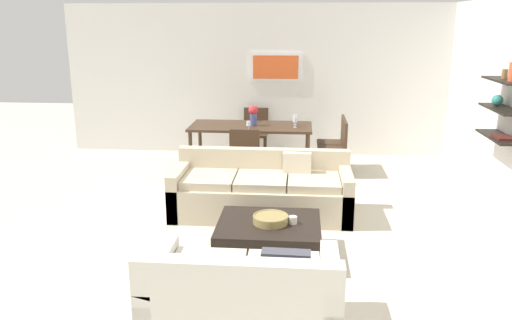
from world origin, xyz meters
TOP-DOWN VIEW (x-y plane):
  - ground_plane at (0.00, 0.00)m, footprint 18.00×18.00m
  - back_wall_unit at (0.30, 3.53)m, footprint 8.40×0.09m
  - sofa_beige at (-0.06, 0.34)m, footprint 2.24×0.90m
  - loveseat_white at (-0.01, -2.28)m, footprint 1.51×0.90m
  - coffee_table at (0.10, -0.90)m, footprint 1.06×0.91m
  - decorative_bowl at (0.12, -0.91)m, footprint 0.37×0.37m
  - candle_jar at (0.35, -0.91)m, footprint 0.09×0.09m
  - dining_table at (-0.40, 2.36)m, footprint 1.98×0.91m
  - dining_chair_right_far at (0.99, 2.57)m, footprint 0.44×0.44m
  - dining_chair_foot at (-0.40, 1.50)m, footprint 0.44×0.44m
  - dining_chair_head at (-0.40, 3.22)m, footprint 0.44×0.44m
  - dining_chair_right_near at (0.99, 2.16)m, footprint 0.44×0.44m
  - wine_glass_head at (-0.40, 2.75)m, footprint 0.07×0.07m
  - wine_glass_right_far at (0.32, 2.47)m, footprint 0.08×0.08m
  - wine_glass_foot at (-0.40, 1.97)m, footprint 0.06×0.06m
  - wine_glass_right_near at (0.32, 2.25)m, footprint 0.07×0.07m
  - centerpiece_vase at (-0.36, 2.33)m, footprint 0.16×0.16m

SIDE VIEW (x-z plane):
  - ground_plane at x=0.00m, z-range 0.00..0.00m
  - coffee_table at x=0.10m, z-range 0.00..0.38m
  - sofa_beige at x=-0.06m, z-range -0.10..0.68m
  - loveseat_white at x=-0.01m, z-range -0.10..0.68m
  - candle_jar at x=0.35m, z-range 0.38..0.46m
  - decorative_bowl at x=0.12m, z-range 0.38..0.47m
  - dining_chair_right_far at x=0.99m, z-range 0.06..0.94m
  - dining_chair_foot at x=-0.40m, z-range 0.06..0.94m
  - dining_chair_head at x=-0.40m, z-range 0.06..0.94m
  - dining_chair_right_near at x=0.99m, z-range 0.06..0.94m
  - dining_table at x=-0.40m, z-range 0.31..1.06m
  - wine_glass_foot at x=-0.40m, z-range 0.78..0.92m
  - wine_glass_right_far at x=0.32m, z-range 0.78..0.95m
  - wine_glass_right_near at x=0.32m, z-range 0.79..0.95m
  - wine_glass_head at x=-0.40m, z-range 0.78..0.96m
  - centerpiece_vase at x=-0.36m, z-range 0.78..1.11m
  - back_wall_unit at x=0.30m, z-range 0.00..2.70m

